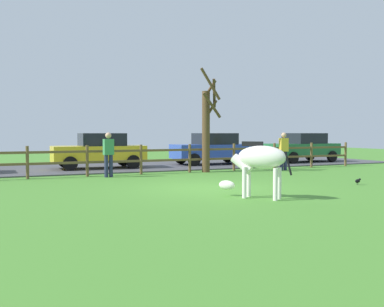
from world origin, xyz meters
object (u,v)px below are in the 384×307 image
bare_tree (207,125)px  crow_on_grass (358,181)px  parked_car_blue (213,148)px  visitor_right_of_tree (108,152)px  parked_car_yellow (99,150)px  zebra (259,161)px  parked_car_green (303,147)px  visitor_left_of_tree (284,149)px

bare_tree → crow_on_grass: 6.63m
parked_car_blue → visitor_right_of_tree: (-6.22, -3.82, 0.06)m
parked_car_blue → visitor_right_of_tree: size_ratio=2.45×
crow_on_grass → parked_car_yellow: bearing=123.5°
bare_tree → parked_car_blue: bearing=59.6°
zebra → parked_car_green: 13.73m
visitor_right_of_tree → parked_car_green: bearing=16.4°
visitor_left_of_tree → parked_car_blue: bearing=109.5°
crow_on_grass → visitor_left_of_tree: size_ratio=0.13×
parked_car_blue → parked_car_yellow: same height
bare_tree → zebra: bearing=-106.2°
parked_car_green → parked_car_yellow: same height
zebra → visitor_right_of_tree: 7.03m
crow_on_grass → parked_car_blue: (-0.32, 9.38, 0.72)m
parked_car_blue → visitor_right_of_tree: bearing=-148.5°
crow_on_grass → parked_car_yellow: (-6.08, 9.17, 0.72)m
crow_on_grass → parked_car_yellow: 11.03m
zebra → parked_car_green: size_ratio=0.40×
zebra → parked_car_yellow: 10.44m
parked_car_blue → parked_car_green: same height
parked_car_green → visitor_left_of_tree: bearing=-137.3°
crow_on_grass → parked_car_yellow: parked_car_yellow is taller
bare_tree → parked_car_blue: 4.13m
visitor_left_of_tree → visitor_right_of_tree: 7.64m
parked_car_blue → zebra: bearing=-111.2°
visitor_right_of_tree → zebra: bearing=-72.3°
parked_car_green → parked_car_yellow: 11.03m
parked_car_yellow → parked_car_blue: bearing=2.0°
bare_tree → visitor_left_of_tree: size_ratio=2.58×
zebra → parked_car_blue: size_ratio=0.41×
parked_car_green → bare_tree: bearing=-157.7°
parked_car_blue → parked_car_green: (5.27, -0.45, 0.00)m
parked_car_green → parked_car_yellow: bearing=178.7°
zebra → visitor_right_of_tree: visitor_right_of_tree is taller
zebra → parked_car_blue: 11.27m
bare_tree → visitor_right_of_tree: bearing=-174.8°
zebra → visitor_right_of_tree: size_ratio=1.00×
zebra → parked_car_green: (9.34, 10.06, -0.08)m
crow_on_grass → parked_car_blue: parked_car_blue is taller
parked_car_yellow → bare_tree: bearing=-40.8°
crow_on_grass → visitor_left_of_tree: visitor_left_of_tree is taller
crow_on_grass → visitor_right_of_tree: visitor_right_of_tree is taller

